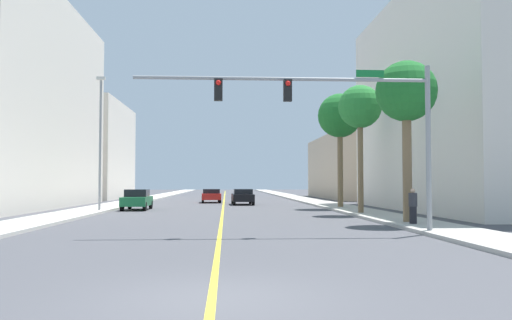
{
  "coord_description": "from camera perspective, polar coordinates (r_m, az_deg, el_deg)",
  "views": [
    {
      "loc": [
        0.24,
        -9.05,
        2.0
      ],
      "look_at": [
        1.84,
        18.64,
        3.21
      ],
      "focal_mm": 36.34,
      "sensor_mm": 36.0,
      "label": 1
    }
  ],
  "objects": [
    {
      "name": "street_lamp",
      "position": [
        36.3,
        -16.77,
        2.47
      ],
      "size": [
        0.56,
        0.28,
        8.98
      ],
      "color": "gray",
      "rests_on": "sidewalk_left"
    },
    {
      "name": "lane_marking_center",
      "position": [
        51.09,
        -3.57,
        -4.72
      ],
      "size": [
        0.16,
        144.0,
        0.01
      ],
      "primitive_type": "cube",
      "color": "yellow",
      "rests_on": "ground"
    },
    {
      "name": "building_right_near",
      "position": [
        40.67,
        23.11,
        5.93
      ],
      "size": [
        11.41,
        24.03,
        15.63
      ],
      "primitive_type": "cube",
      "color": "silver",
      "rests_on": "ground"
    },
    {
      "name": "car_black",
      "position": [
        46.77,
        -1.49,
        -4.02
      ],
      "size": [
        1.99,
        4.63,
        1.41
      ],
      "rotation": [
        0.0,
        0.0,
        0.03
      ],
      "color": "black",
      "rests_on": "ground"
    },
    {
      "name": "palm_far",
      "position": [
        40.37,
        9.21,
        4.7
      ],
      "size": [
        3.38,
        3.38,
        8.68
      ],
      "color": "brown",
      "rests_on": "sidewalk_right"
    },
    {
      "name": "palm_near",
      "position": [
        25.83,
        16.21,
        6.98
      ],
      "size": [
        2.89,
        2.89,
        7.64
      ],
      "color": "brown",
      "rests_on": "sidewalk_right"
    },
    {
      "name": "car_red",
      "position": [
        51.67,
        -4.96,
        -3.9
      ],
      "size": [
        2.06,
        4.31,
        1.35
      ],
      "rotation": [
        0.0,
        0.0,
        0.05
      ],
      "color": "red",
      "rests_on": "ground"
    },
    {
      "name": "sidewalk_right",
      "position": [
        51.86,
        6.63,
        -4.6
      ],
      "size": [
        2.89,
        168.0,
        0.15
      ],
      "primitive_type": "cube",
      "color": "#B2ADA3",
      "rests_on": "ground"
    },
    {
      "name": "palm_mid",
      "position": [
        32.95,
        11.38,
        5.55
      ],
      "size": [
        2.68,
        2.68,
        7.9
      ],
      "color": "brown",
      "rests_on": "sidewalk_right"
    },
    {
      "name": "building_right_far",
      "position": [
        68.16,
        12.96,
        -0.78
      ],
      "size": [
        13.61,
        23.4,
        7.9
      ],
      "primitive_type": "cube",
      "color": "tan",
      "rests_on": "ground"
    },
    {
      "name": "traffic_signal_mast",
      "position": [
        20.36,
        8.89,
        5.57
      ],
      "size": [
        11.52,
        0.36,
        6.42
      ],
      "color": "gray",
      "rests_on": "sidewalk_right"
    },
    {
      "name": "sidewalk_left",
      "position": [
        51.95,
        -13.76,
        -4.54
      ],
      "size": [
        2.89,
        168.0,
        0.15
      ],
      "primitive_type": "cube",
      "color": "beige",
      "rests_on": "ground"
    },
    {
      "name": "car_green",
      "position": [
        38.84,
        -12.96,
        -4.25
      ],
      "size": [
        1.83,
        4.22,
        1.5
      ],
      "rotation": [
        0.0,
        0.0,
        3.15
      ],
      "color": "#196638",
      "rests_on": "ground"
    },
    {
      "name": "building_left_far",
      "position": [
        67.55,
        -19.11,
        0.93
      ],
      "size": [
        11.32,
        16.9,
        11.74
      ],
      "primitive_type": "cube",
      "color": "silver",
      "rests_on": "ground"
    },
    {
      "name": "ground",
      "position": [
        51.09,
        -3.57,
        -4.73
      ],
      "size": [
        192.0,
        192.0,
        0.0
      ],
      "primitive_type": "plane",
      "color": "#47474C"
    },
    {
      "name": "pedestrian",
      "position": [
        24.35,
        16.9,
        -4.88
      ],
      "size": [
        0.38,
        0.38,
        1.59
      ],
      "rotation": [
        0.0,
        0.0,
        1.89
      ],
      "color": "black",
      "rests_on": "sidewalk_right"
    }
  ]
}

